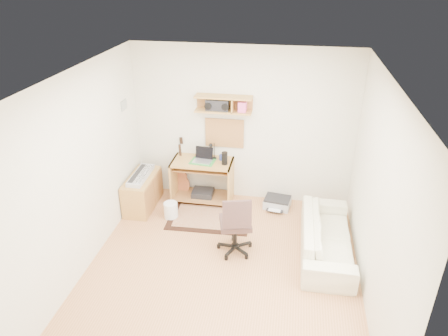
% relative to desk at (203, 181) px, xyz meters
% --- Properties ---
extents(floor, '(3.60, 4.00, 0.01)m').
position_rel_desk_xyz_m(floor, '(0.63, -1.73, -0.38)').
color(floor, tan).
rests_on(floor, ground).
extents(ceiling, '(3.60, 4.00, 0.01)m').
position_rel_desk_xyz_m(ceiling, '(0.63, -1.73, 2.23)').
color(ceiling, white).
rests_on(ceiling, ground).
extents(back_wall, '(3.60, 0.01, 2.60)m').
position_rel_desk_xyz_m(back_wall, '(0.63, 0.28, 0.93)').
color(back_wall, beige).
rests_on(back_wall, ground).
extents(left_wall, '(0.01, 4.00, 2.60)m').
position_rel_desk_xyz_m(left_wall, '(-1.17, -1.73, 0.93)').
color(left_wall, beige).
rests_on(left_wall, ground).
extents(right_wall, '(0.01, 4.00, 2.60)m').
position_rel_desk_xyz_m(right_wall, '(2.44, -1.73, 0.93)').
color(right_wall, beige).
rests_on(right_wall, ground).
extents(wall_shelf, '(0.90, 0.25, 0.26)m').
position_rel_desk_xyz_m(wall_shelf, '(0.33, 0.15, 1.32)').
color(wall_shelf, '#C08C43').
rests_on(wall_shelf, back_wall).
extents(cork_board, '(0.64, 0.03, 0.49)m').
position_rel_desk_xyz_m(cork_board, '(0.33, 0.25, 0.79)').
color(cork_board, tan).
rests_on(cork_board, back_wall).
extents(wall_photo, '(0.02, 0.20, 0.15)m').
position_rel_desk_xyz_m(wall_photo, '(-1.16, -0.23, 1.34)').
color(wall_photo, '#4C8CBF').
rests_on(wall_photo, left_wall).
extents(desk, '(1.00, 0.55, 0.75)m').
position_rel_desk_xyz_m(desk, '(0.00, 0.00, 0.00)').
color(desk, '#C08C43').
rests_on(desk, floor).
extents(laptop, '(0.33, 0.33, 0.23)m').
position_rel_desk_xyz_m(laptop, '(0.01, -0.02, 0.49)').
color(laptop, silver).
rests_on(laptop, desk).
extents(speaker, '(0.10, 0.10, 0.21)m').
position_rel_desk_xyz_m(speaker, '(0.38, -0.05, 0.48)').
color(speaker, black).
rests_on(speaker, desk).
extents(desk_lamp, '(0.09, 0.09, 0.28)m').
position_rel_desk_xyz_m(desk_lamp, '(0.18, 0.14, 0.52)').
color(desk_lamp, black).
rests_on(desk_lamp, desk).
extents(pencil_cup, '(0.07, 0.07, 0.09)m').
position_rel_desk_xyz_m(pencil_cup, '(0.30, 0.10, 0.42)').
color(pencil_cup, navy).
rests_on(pencil_cup, desk).
extents(boombox, '(0.36, 0.17, 0.19)m').
position_rel_desk_xyz_m(boombox, '(0.24, 0.15, 1.30)').
color(boombox, black).
rests_on(boombox, wall_shelf).
extents(rug, '(1.32, 0.90, 0.02)m').
position_rel_desk_xyz_m(rug, '(0.22, -0.51, -0.37)').
color(rug, tan).
rests_on(rug, floor).
extents(task_chair, '(0.58, 0.58, 0.94)m').
position_rel_desk_xyz_m(task_chair, '(0.74, -1.28, 0.10)').
color(task_chair, '#3C2823').
rests_on(task_chair, floor).
extents(cabinet, '(0.40, 0.90, 0.55)m').
position_rel_desk_xyz_m(cabinet, '(-0.95, -0.35, -0.10)').
color(cabinet, '#C08C43').
rests_on(cabinet, floor).
extents(music_keyboard, '(0.23, 0.74, 0.06)m').
position_rel_desk_xyz_m(music_keyboard, '(-0.95, -0.35, 0.21)').
color(music_keyboard, '#B2B5BA').
rests_on(music_keyboard, cabinet).
extents(guitar, '(0.29, 0.19, 1.06)m').
position_rel_desk_xyz_m(guitar, '(-0.41, 0.13, 0.15)').
color(guitar, '#B25F36').
rests_on(guitar, floor).
extents(waste_basket, '(0.25, 0.25, 0.26)m').
position_rel_desk_xyz_m(waste_basket, '(-0.39, -0.60, -0.24)').
color(waste_basket, white).
rests_on(waste_basket, floor).
extents(printer, '(0.47, 0.39, 0.16)m').
position_rel_desk_xyz_m(printer, '(1.27, 0.01, -0.29)').
color(printer, '#A5A8AA').
rests_on(printer, floor).
extents(sofa, '(0.51, 1.75, 0.68)m').
position_rel_desk_xyz_m(sofa, '(2.01, -1.08, -0.03)').
color(sofa, beige).
rests_on(sofa, floor).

